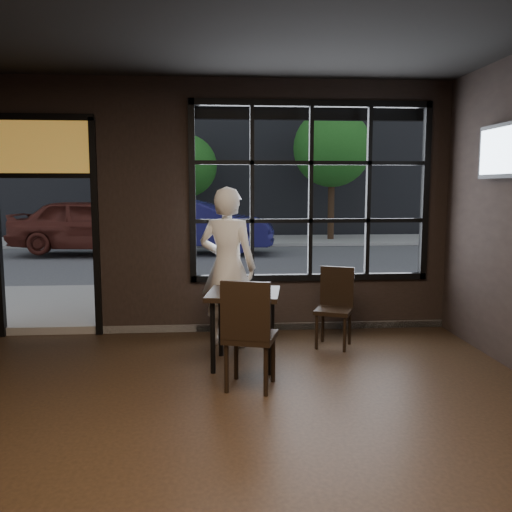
{
  "coord_description": "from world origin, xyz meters",
  "views": [
    {
      "loc": [
        -0.03,
        -3.36,
        1.86
      ],
      "look_at": [
        0.4,
        2.2,
        1.15
      ],
      "focal_mm": 38.0,
      "sensor_mm": 36.0,
      "label": 1
    }
  ],
  "objects": [
    {
      "name": "floor",
      "position": [
        0.0,
        0.0,
        -0.01
      ],
      "size": [
        6.0,
        7.0,
        0.02
      ],
      "primitive_type": "cube",
      "color": "black",
      "rests_on": "ground"
    },
    {
      "name": "window_frame",
      "position": [
        1.2,
        3.5,
        1.8
      ],
      "size": [
        3.06,
        0.12,
        2.28
      ],
      "primitive_type": "cube",
      "color": "black",
      "rests_on": "ground"
    },
    {
      "name": "stained_transom",
      "position": [
        -2.1,
        3.5,
        2.35
      ],
      "size": [
        1.2,
        0.06,
        0.7
      ],
      "primitive_type": "cube",
      "color": "orange",
      "rests_on": "ground"
    },
    {
      "name": "street_asphalt",
      "position": [
        0.0,
        24.0,
        -0.02
      ],
      "size": [
        60.0,
        41.0,
        0.04
      ],
      "primitive_type": "cube",
      "color": "#545456",
      "rests_on": "ground"
    },
    {
      "name": "building_across",
      "position": [
        0.0,
        23.0,
        7.5
      ],
      "size": [
        28.0,
        12.0,
        15.0
      ],
      "primitive_type": "cube",
      "color": "#5B5956",
      "rests_on": "ground"
    },
    {
      "name": "cafe_table",
      "position": [
        0.27,
        2.15,
        0.4
      ],
      "size": [
        0.83,
        0.83,
        0.79
      ],
      "primitive_type": "cube",
      "rotation": [
        0.0,
        0.0,
        -0.16
      ],
      "color": "black",
      "rests_on": "floor"
    },
    {
      "name": "chair_near",
      "position": [
        0.29,
        1.5,
        0.52
      ],
      "size": [
        0.56,
        0.56,
        1.04
      ],
      "primitive_type": "cube",
      "rotation": [
        0.0,
        0.0,
        2.85
      ],
      "color": "black",
      "rests_on": "floor"
    },
    {
      "name": "chair_window",
      "position": [
        1.35,
        2.72,
        0.46
      ],
      "size": [
        0.53,
        0.53,
        0.93
      ],
      "primitive_type": "cube",
      "rotation": [
        0.0,
        0.0,
        -0.42
      ],
      "color": "black",
      "rests_on": "floor"
    },
    {
      "name": "man",
      "position": [
        0.12,
        2.91,
        0.93
      ],
      "size": [
        0.79,
        0.66,
        1.87
      ],
      "primitive_type": "imported",
      "rotation": [
        0.0,
        0.0,
        2.79
      ],
      "color": "white",
      "rests_on": "floor"
    },
    {
      "name": "hotdog",
      "position": [
        0.28,
        2.28,
        0.82
      ],
      "size": [
        0.21,
        0.11,
        0.06
      ],
      "primitive_type": null,
      "rotation": [
        0.0,
        0.0,
        0.13
      ],
      "color": "tan",
      "rests_on": "cafe_table"
    },
    {
      "name": "cup",
      "position": [
        0.13,
        2.11,
        0.83
      ],
      "size": [
        0.16,
        0.16,
        0.1
      ],
      "primitive_type": "imported",
      "rotation": [
        0.0,
        0.0,
        -0.42
      ],
      "color": "silver",
      "rests_on": "cafe_table"
    },
    {
      "name": "tv",
      "position": [
        2.93,
        2.02,
        2.23
      ],
      "size": [
        0.11,
        0.95,
        0.56
      ],
      "primitive_type": "cube",
      "color": "black",
      "rests_on": "wall_right"
    },
    {
      "name": "navy_car",
      "position": [
        -0.48,
        11.81,
        0.8
      ],
      "size": [
        4.41,
        2.05,
        1.4
      ],
      "primitive_type": "imported",
      "rotation": [
        0.0,
        0.0,
        1.43
      ],
      "color": "navy",
      "rests_on": "street_asphalt"
    },
    {
      "name": "maroon_car",
      "position": [
        -3.36,
        11.72,
        0.83
      ],
      "size": [
        4.46,
        2.15,
        1.47
      ],
      "primitive_type": "imported",
      "rotation": [
        0.0,
        0.0,
        1.47
      ],
      "color": "#521F17",
      "rests_on": "street_asphalt"
    },
    {
      "name": "tree_left",
      "position": [
        -0.98,
        15.49,
        2.57
      ],
      "size": [
        2.14,
        2.14,
        3.65
      ],
      "color": "#332114",
      "rests_on": "street_asphalt"
    },
    {
      "name": "tree_right",
      "position": [
        3.96,
        14.91,
        3.16
      ],
      "size": [
        2.63,
        2.63,
        4.48
      ],
      "color": "#332114",
      "rests_on": "street_asphalt"
    }
  ]
}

